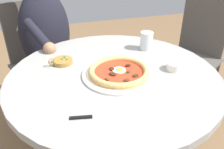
{
  "coord_description": "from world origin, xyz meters",
  "views": [
    {
      "loc": [
        -0.91,
        0.28,
        1.29
      ],
      "look_at": [
        -0.03,
        0.02,
        0.75
      ],
      "focal_mm": 38.31,
      "sensor_mm": 36.0,
      "label": 1
    }
  ],
  "objects_px": {
    "water_glass": "(146,42)",
    "steak_knife": "(70,118)",
    "ramekin_capers": "(175,66)",
    "dining_table": "(114,97)",
    "pizza_on_plate": "(119,72)",
    "cafe_chair_diner": "(40,52)",
    "olive_pan": "(62,61)",
    "diner_person": "(49,60)",
    "cafe_chair_spare_far": "(196,48)"
  },
  "relations": [
    {
      "from": "water_glass",
      "to": "olive_pan",
      "type": "relative_size",
      "value": 0.83
    },
    {
      "from": "water_glass",
      "to": "ramekin_capers",
      "type": "distance_m",
      "value": 0.26
    },
    {
      "from": "cafe_chair_diner",
      "to": "dining_table",
      "type": "bearing_deg",
      "value": -157.6
    },
    {
      "from": "dining_table",
      "to": "diner_person",
      "type": "distance_m",
      "value": 0.71
    },
    {
      "from": "olive_pan",
      "to": "cafe_chair_diner",
      "type": "xyz_separation_m",
      "value": [
        0.63,
        0.12,
        -0.22
      ]
    },
    {
      "from": "water_glass",
      "to": "olive_pan",
      "type": "xyz_separation_m",
      "value": [
        -0.04,
        0.46,
        -0.03
      ]
    },
    {
      "from": "cafe_chair_spare_far",
      "to": "dining_table",
      "type": "bearing_deg",
      "value": 121.93
    },
    {
      "from": "water_glass",
      "to": "steak_knife",
      "type": "distance_m",
      "value": 0.68
    },
    {
      "from": "pizza_on_plate",
      "to": "water_glass",
      "type": "distance_m",
      "value": 0.33
    },
    {
      "from": "dining_table",
      "to": "olive_pan",
      "type": "bearing_deg",
      "value": 51.47
    },
    {
      "from": "ramekin_capers",
      "to": "cafe_chair_diner",
      "type": "xyz_separation_m",
      "value": [
        0.84,
        0.61,
        -0.23
      ]
    },
    {
      "from": "cafe_chair_spare_far",
      "to": "pizza_on_plate",
      "type": "bearing_deg",
      "value": 123.67
    },
    {
      "from": "ramekin_capers",
      "to": "olive_pan",
      "type": "distance_m",
      "value": 0.54
    },
    {
      "from": "diner_person",
      "to": "steak_knife",
      "type": "bearing_deg",
      "value": -177.75
    },
    {
      "from": "ramekin_capers",
      "to": "diner_person",
      "type": "bearing_deg",
      "value": 38.45
    },
    {
      "from": "olive_pan",
      "to": "cafe_chair_diner",
      "type": "distance_m",
      "value": 0.67
    },
    {
      "from": "cafe_chair_diner",
      "to": "cafe_chair_spare_far",
      "type": "height_order",
      "value": "cafe_chair_spare_far"
    },
    {
      "from": "pizza_on_plate",
      "to": "olive_pan",
      "type": "xyz_separation_m",
      "value": [
        0.19,
        0.23,
        -0.0
      ]
    },
    {
      "from": "olive_pan",
      "to": "diner_person",
      "type": "relative_size",
      "value": 0.1
    },
    {
      "from": "water_glass",
      "to": "cafe_chair_diner",
      "type": "xyz_separation_m",
      "value": [
        0.59,
        0.58,
        -0.25
      ]
    },
    {
      "from": "ramekin_capers",
      "to": "water_glass",
      "type": "bearing_deg",
      "value": 7.44
    },
    {
      "from": "dining_table",
      "to": "cafe_chair_spare_far",
      "type": "relative_size",
      "value": 1.07
    },
    {
      "from": "pizza_on_plate",
      "to": "water_glass",
      "type": "bearing_deg",
      "value": -45.32
    },
    {
      "from": "ramekin_capers",
      "to": "diner_person",
      "type": "xyz_separation_m",
      "value": [
        0.7,
        0.56,
        -0.23
      ]
    },
    {
      "from": "ramekin_capers",
      "to": "pizza_on_plate",
      "type": "bearing_deg",
      "value": 84.52
    },
    {
      "from": "olive_pan",
      "to": "cafe_chair_spare_far",
      "type": "bearing_deg",
      "value": -71.92
    },
    {
      "from": "pizza_on_plate",
      "to": "cafe_chair_spare_far",
      "type": "bearing_deg",
      "value": -56.33
    },
    {
      "from": "steak_knife",
      "to": "ramekin_capers",
      "type": "distance_m",
      "value": 0.56
    },
    {
      "from": "water_glass",
      "to": "cafe_chair_diner",
      "type": "distance_m",
      "value": 0.86
    },
    {
      "from": "steak_knife",
      "to": "cafe_chair_diner",
      "type": "distance_m",
      "value": 1.08
    },
    {
      "from": "steak_knife",
      "to": "cafe_chair_spare_far",
      "type": "bearing_deg",
      "value": -53.88
    },
    {
      "from": "dining_table",
      "to": "ramekin_capers",
      "type": "xyz_separation_m",
      "value": [
        -0.05,
        -0.29,
        0.15
      ]
    },
    {
      "from": "diner_person",
      "to": "cafe_chair_diner",
      "type": "xyz_separation_m",
      "value": [
        0.14,
        0.06,
        -0.0
      ]
    },
    {
      "from": "dining_table",
      "to": "pizza_on_plate",
      "type": "bearing_deg",
      "value": -140.67
    },
    {
      "from": "dining_table",
      "to": "steak_knife",
      "type": "height_order",
      "value": "steak_knife"
    },
    {
      "from": "water_glass",
      "to": "steak_knife",
      "type": "xyz_separation_m",
      "value": [
        -0.47,
        0.49,
        -0.04
      ]
    },
    {
      "from": "dining_table",
      "to": "olive_pan",
      "type": "distance_m",
      "value": 0.31
    },
    {
      "from": "ramekin_capers",
      "to": "cafe_chair_diner",
      "type": "bearing_deg",
      "value": 36.03
    },
    {
      "from": "dining_table",
      "to": "diner_person",
      "type": "relative_size",
      "value": 0.82
    },
    {
      "from": "pizza_on_plate",
      "to": "dining_table",
      "type": "bearing_deg",
      "value": 39.33
    },
    {
      "from": "dining_table",
      "to": "cafe_chair_diner",
      "type": "distance_m",
      "value": 0.86
    },
    {
      "from": "olive_pan",
      "to": "pizza_on_plate",
      "type": "bearing_deg",
      "value": -129.69
    },
    {
      "from": "ramekin_capers",
      "to": "diner_person",
      "type": "relative_size",
      "value": 0.06
    },
    {
      "from": "diner_person",
      "to": "cafe_chair_diner",
      "type": "bearing_deg",
      "value": 21.82
    },
    {
      "from": "ramekin_capers",
      "to": "steak_knife",
      "type": "bearing_deg",
      "value": 111.87
    },
    {
      "from": "olive_pan",
      "to": "diner_person",
      "type": "xyz_separation_m",
      "value": [
        0.48,
        0.06,
        -0.22
      ]
    },
    {
      "from": "olive_pan",
      "to": "diner_person",
      "type": "distance_m",
      "value": 0.53
    },
    {
      "from": "diner_person",
      "to": "cafe_chair_diner",
      "type": "height_order",
      "value": "diner_person"
    },
    {
      "from": "cafe_chair_spare_far",
      "to": "water_glass",
      "type": "bearing_deg",
      "value": 117.9
    },
    {
      "from": "water_glass",
      "to": "ramekin_capers",
      "type": "bearing_deg",
      "value": -172.56
    }
  ]
}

